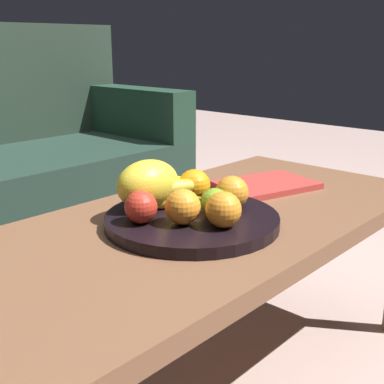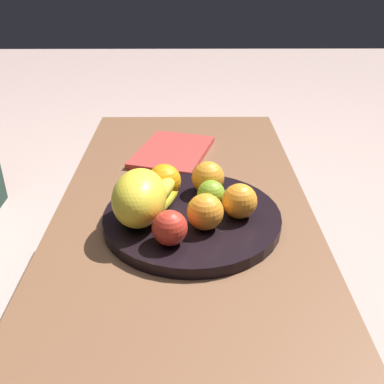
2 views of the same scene
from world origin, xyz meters
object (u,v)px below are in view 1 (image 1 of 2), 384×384
object	(u,v)px
fruit_bowl	(192,220)
melon_large_front	(148,184)
orange_left	(183,207)
coffee_table	(200,238)
apple_left	(214,202)
magazine	(266,185)
apple_front	(141,207)
banana_bunch	(170,195)
orange_back	(194,185)
orange_front	(223,210)
orange_right	(232,192)

from	to	relation	value
fruit_bowl	melon_large_front	size ratio (longest dim) A/B	2.46
fruit_bowl	orange_left	distance (m)	0.08
coffee_table	orange_left	size ratio (longest dim) A/B	17.10
apple_left	magazine	size ratio (longest dim) A/B	0.24
melon_large_front	magazine	bearing A→B (deg)	-7.80
apple_front	magazine	xyz separation A→B (m)	(0.46, 0.01, -0.05)
coffee_table	apple_front	world-z (taller)	apple_front
orange_left	banana_bunch	distance (m)	0.11
orange_back	apple_left	distance (m)	0.11
melon_large_front	apple_left	distance (m)	0.16
coffee_table	apple_left	bearing A→B (deg)	-109.74
orange_left	apple_front	size ratio (longest dim) A/B	1.08
orange_left	banana_bunch	bearing A→B (deg)	57.70
coffee_table	apple_left	xyz separation A→B (m)	(-0.02, -0.06, 0.10)
magazine	melon_large_front	bearing A→B (deg)	-171.28
coffee_table	orange_left	xyz separation A→B (m)	(-0.10, -0.04, 0.11)
banana_bunch	orange_back	bearing A→B (deg)	-8.85
magazine	coffee_table	bearing A→B (deg)	-157.02
coffee_table	magazine	distance (m)	0.31
fruit_bowl	orange_front	bearing A→B (deg)	-98.05
orange_back	fruit_bowl	bearing A→B (deg)	-140.52
orange_back	apple_front	world-z (taller)	orange_back
orange_right	apple_front	size ratio (longest dim) A/B	1.09
banana_bunch	fruit_bowl	bearing A→B (deg)	-94.77
banana_bunch	magazine	bearing A→B (deg)	-3.16
orange_back	banana_bunch	distance (m)	0.07
orange_right	apple_left	bearing A→B (deg)	-176.29
orange_front	orange_right	size ratio (longest dim) A/B	0.98
magazine	fruit_bowl	bearing A→B (deg)	-155.05
orange_left	orange_front	bearing A→B (deg)	-59.69
fruit_bowl	melon_large_front	world-z (taller)	melon_large_front
orange_front	orange_left	size ratio (longest dim) A/B	1.00
orange_front	magazine	world-z (taller)	orange_front
banana_bunch	orange_right	bearing A→B (deg)	-52.08
banana_bunch	apple_front	bearing A→B (deg)	-165.39
apple_left	banana_bunch	world-z (taller)	same
orange_right	banana_bunch	bearing A→B (deg)	127.92
apple_left	magazine	xyz separation A→B (m)	(0.33, 0.09, -0.05)
fruit_bowl	apple_left	bearing A→B (deg)	-57.57
melon_large_front	orange_front	size ratio (longest dim) A/B	2.10
magazine	orange_left	bearing A→B (deg)	-152.70
melon_large_front	orange_right	bearing A→B (deg)	-49.85
orange_front	apple_front	distance (m)	0.17
orange_front	magazine	distance (m)	0.40
apple_front	orange_back	bearing A→B (deg)	5.97
orange_front	orange_back	size ratio (longest dim) A/B	0.97
apple_front	banana_bunch	size ratio (longest dim) A/B	0.41
orange_front	apple_front	size ratio (longest dim) A/B	1.08
coffee_table	orange_front	world-z (taller)	orange_front
orange_left	magazine	size ratio (longest dim) A/B	0.29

